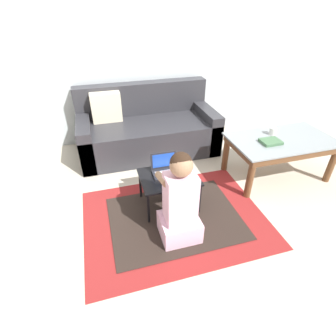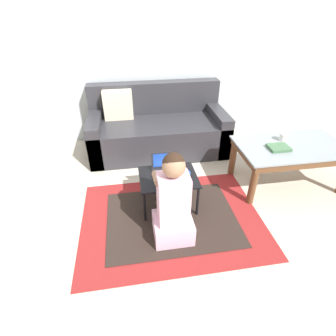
% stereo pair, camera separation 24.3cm
% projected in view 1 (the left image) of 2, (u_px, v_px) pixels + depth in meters
% --- Properties ---
extents(ground_plane, '(16.00, 16.00, 0.00)m').
position_uv_depth(ground_plane, '(173.00, 210.00, 2.54)').
color(ground_plane, beige).
extents(wall_back, '(9.00, 0.06, 2.50)m').
position_uv_depth(wall_back, '(133.00, 43.00, 3.22)').
color(wall_back, silver).
rests_on(wall_back, ground_plane).
extents(area_rug, '(1.65, 1.24, 0.01)m').
position_uv_depth(area_rug, '(175.00, 218.00, 2.45)').
color(area_rug, maroon).
rests_on(area_rug, ground_plane).
extents(couch, '(1.72, 0.82, 0.82)m').
position_uv_depth(couch, '(147.00, 130.00, 3.41)').
color(couch, '#2D2D33').
rests_on(couch, ground_plane).
extents(coffee_table, '(1.11, 0.64, 0.47)m').
position_uv_depth(coffee_table, '(281.00, 144.00, 2.83)').
color(coffee_table, gray).
rests_on(coffee_table, ground_plane).
extents(laptop_desk, '(0.53, 0.43, 0.34)m').
position_uv_depth(laptop_desk, '(169.00, 180.00, 2.45)').
color(laptop_desk, black).
rests_on(laptop_desk, ground_plane).
extents(laptop, '(0.25, 0.18, 0.19)m').
position_uv_depth(laptop, '(165.00, 170.00, 2.45)').
color(laptop, '#232328').
rests_on(laptop, laptop_desk).
extents(computer_mouse, '(0.07, 0.10, 0.04)m').
position_uv_depth(computer_mouse, '(187.00, 172.00, 2.45)').
color(computer_mouse, '#234CB2').
rests_on(computer_mouse, laptop_desk).
extents(person_seated, '(0.32, 0.41, 0.82)m').
position_uv_depth(person_seated, '(180.00, 203.00, 2.08)').
color(person_seated, '#E5B2CC').
rests_on(person_seated, ground_plane).
extents(cup_on_table, '(0.08, 0.08, 0.08)m').
position_uv_depth(cup_on_table, '(273.00, 131.00, 2.85)').
color(cup_on_table, white).
rests_on(cup_on_table, coffee_table).
extents(book_on_table, '(0.20, 0.16, 0.03)m').
position_uv_depth(book_on_table, '(271.00, 142.00, 2.70)').
color(book_on_table, '#47704C').
rests_on(book_on_table, coffee_table).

